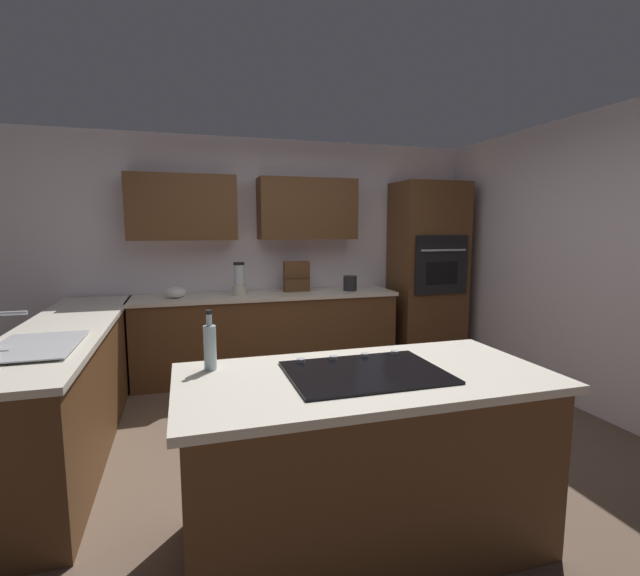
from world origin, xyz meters
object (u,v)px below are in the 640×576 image
oil_bottle (210,346)px  cooktop (365,372)px  kettle (350,283)px  blender (239,281)px  sink_unit (34,346)px  mixing_bowl (175,292)px  spice_rack (296,276)px  wall_oven (427,273)px

oil_bottle → cooktop: bearing=158.8°
cooktop → kettle: size_ratio=4.45×
oil_bottle → kettle: bearing=-123.8°
cooktop → blender: blender is taller
cooktop → blender: 2.83m
sink_unit → cooktop: size_ratio=0.92×
mixing_bowl → oil_bottle: size_ratio=0.68×
kettle → spice_rack: bearing=-10.4°
mixing_bowl → blender: bearing=180.0°
cooktop → spice_rack: (-0.37, -2.92, 0.16)m
wall_oven → blender: 2.25m
mixing_bowl → kettle: bearing=180.0°
wall_oven → sink_unit: bearing=26.6°
sink_unit → oil_bottle: oil_bottle is taller
wall_oven → cooktop: (1.97, 2.84, -0.16)m
blender → spice_rack: bearing=-170.4°
sink_unit → oil_bottle: size_ratio=2.28×
blender → oil_bottle: (0.44, 2.53, -0.03)m
blender → spice_rack: 0.66m
cooktop → oil_bottle: oil_bottle is taller
wall_oven → kettle: 1.00m
blender → mixing_bowl: 0.66m
sink_unit → kettle: bearing=-145.8°
kettle → oil_bottle: (1.69, 2.53, 0.04)m
mixing_bowl → oil_bottle: (-0.21, 2.53, 0.07)m
sink_unit → mixing_bowl: bearing=-113.2°
blender → wall_oven: bearing=-179.3°
spice_rack → sink_unit: bearing=42.8°
blender → cooktop: bearing=95.8°
mixing_bowl → oil_bottle: 2.54m
wall_oven → oil_bottle: bearing=43.5°
sink_unit → mixing_bowl: (-0.78, -1.82, 0.04)m
spice_rack → kettle: spice_rack is taller
sink_unit → oil_bottle: bearing=144.1°
cooktop → mixing_bowl: 2.96m
mixing_bowl → kettle: size_ratio=1.22×
sink_unit → kettle: 3.24m
mixing_bowl → cooktop: bearing=108.4°
blender → oil_bottle: size_ratio=1.14×
sink_unit → spice_rack: size_ratio=2.07×
cooktop → spice_rack: spice_rack is taller
kettle → mixing_bowl: bearing=0.0°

